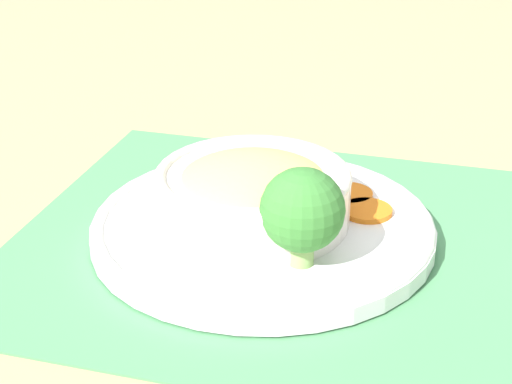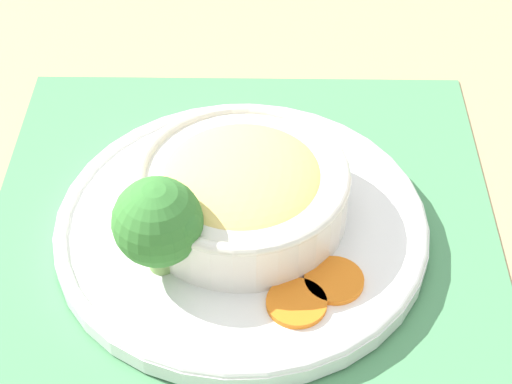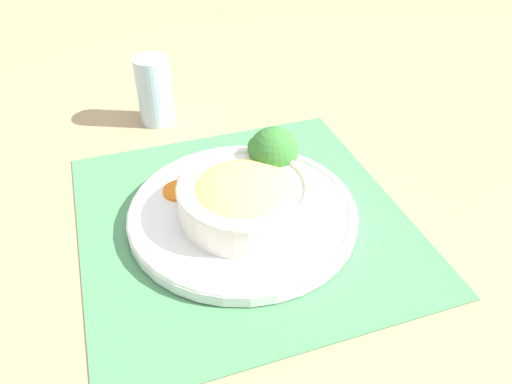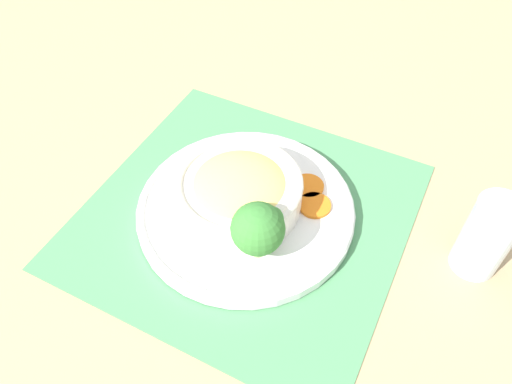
{
  "view_description": "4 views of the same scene",
  "coord_description": "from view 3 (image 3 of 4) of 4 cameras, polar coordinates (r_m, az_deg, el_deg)",
  "views": [
    {
      "loc": [
        0.68,
        0.22,
        0.4
      ],
      "look_at": [
        0.0,
        -0.01,
        0.05
      ],
      "focal_mm": 60.0,
      "sensor_mm": 36.0,
      "label": 1
    },
    {
      "loc": [
        -0.05,
        0.51,
        0.55
      ],
      "look_at": [
        -0.01,
        -0.01,
        0.05
      ],
      "focal_mm": 60.0,
      "sensor_mm": 36.0,
      "label": 2
    },
    {
      "loc": [
        -0.13,
        -0.52,
        0.47
      ],
      "look_at": [
        0.02,
        -0.0,
        0.05
      ],
      "focal_mm": 35.0,
      "sensor_mm": 36.0,
      "label": 3
    },
    {
      "loc": [
        0.4,
        0.25,
        0.59
      ],
      "look_at": [
        -0.01,
        0.01,
        0.05
      ],
      "focal_mm": 35.0,
      "sensor_mm": 36.0,
      "label": 4
    }
  ],
  "objects": [
    {
      "name": "carrot_slice_near",
      "position": [
        0.76,
        -6.86,
        1.66
      ],
      "size": [
        0.05,
        0.05,
        0.01
      ],
      "color": "orange",
      "rests_on": "plate"
    },
    {
      "name": "carrot_slice_middle",
      "position": [
        0.74,
        -8.75,
        0.18
      ],
      "size": [
        0.05,
        0.05,
        0.01
      ],
      "color": "orange",
      "rests_on": "plate"
    },
    {
      "name": "broccoli_floret",
      "position": [
        0.73,
        1.94,
        4.65
      ],
      "size": [
        0.07,
        0.07,
        0.09
      ],
      "color": "#84AD5B",
      "rests_on": "plate"
    },
    {
      "name": "ground_plane",
      "position": [
        0.72,
        -1.5,
        -3.19
      ],
      "size": [
        4.0,
        4.0,
        0.0
      ],
      "primitive_type": "plane",
      "color": "tan"
    },
    {
      "name": "water_glass",
      "position": [
        0.94,
        -11.48,
        10.92
      ],
      "size": [
        0.06,
        0.06,
        0.12
      ],
      "color": "silver",
      "rests_on": "ground_plane"
    },
    {
      "name": "placemat",
      "position": [
        0.71,
        -1.51,
        -3.07
      ],
      "size": [
        0.48,
        0.49,
        0.0
      ],
      "color": "#4C8C59",
      "rests_on": "ground_plane"
    },
    {
      "name": "bowl",
      "position": [
        0.68,
        -1.21,
        -0.46
      ],
      "size": [
        0.18,
        0.18,
        0.06
      ],
      "color": "silver",
      "rests_on": "plate"
    },
    {
      "name": "plate",
      "position": [
        0.71,
        -1.52,
        -2.26
      ],
      "size": [
        0.32,
        0.32,
        0.02
      ],
      "color": "white",
      "rests_on": "placemat"
    }
  ]
}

